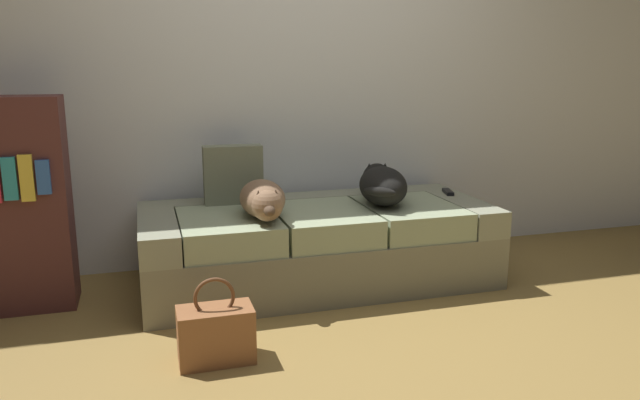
{
  "coord_description": "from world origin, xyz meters",
  "views": [
    {
      "loc": [
        -0.95,
        -2.13,
        1.25
      ],
      "look_at": [
        0.0,
        1.07,
        0.5
      ],
      "focal_mm": 34.0,
      "sensor_mm": 36.0,
      "label": 1
    }
  ],
  "objects_px": {
    "couch": "(318,245)",
    "dog_tan": "(263,199)",
    "bookshelf": "(11,205)",
    "tv_remote": "(448,192)",
    "dog_dark": "(382,184)",
    "handbag": "(216,333)",
    "throw_pillow": "(233,175)"
  },
  "relations": [
    {
      "from": "dog_dark",
      "to": "handbag",
      "type": "xyz_separation_m",
      "value": [
        -1.08,
        -0.81,
        -0.44
      ]
    },
    {
      "from": "throw_pillow",
      "to": "bookshelf",
      "type": "bearing_deg",
      "value": -171.75
    },
    {
      "from": "dog_tan",
      "to": "throw_pillow",
      "type": "height_order",
      "value": "throw_pillow"
    },
    {
      "from": "couch",
      "to": "dog_tan",
      "type": "distance_m",
      "value": 0.5
    },
    {
      "from": "dog_tan",
      "to": "couch",
      "type": "bearing_deg",
      "value": 25.01
    },
    {
      "from": "couch",
      "to": "handbag",
      "type": "xyz_separation_m",
      "value": [
        -0.69,
        -0.82,
        -0.1
      ]
    },
    {
      "from": "throw_pillow",
      "to": "bookshelf",
      "type": "relative_size",
      "value": 0.31
    },
    {
      "from": "dog_dark",
      "to": "bookshelf",
      "type": "xyz_separation_m",
      "value": [
        -2.0,
        0.08,
        -0.01
      ]
    },
    {
      "from": "dog_dark",
      "to": "tv_remote",
      "type": "distance_m",
      "value": 0.53
    },
    {
      "from": "dog_tan",
      "to": "tv_remote",
      "type": "relative_size",
      "value": 3.84
    },
    {
      "from": "throw_pillow",
      "to": "dog_tan",
      "type": "bearing_deg",
      "value": -75.93
    },
    {
      "from": "couch",
      "to": "dog_tan",
      "type": "xyz_separation_m",
      "value": [
        -0.35,
        -0.16,
        0.33
      ]
    },
    {
      "from": "dog_tan",
      "to": "throw_pillow",
      "type": "bearing_deg",
      "value": 104.07
    },
    {
      "from": "couch",
      "to": "tv_remote",
      "type": "height_order",
      "value": "tv_remote"
    },
    {
      "from": "couch",
      "to": "throw_pillow",
      "type": "xyz_separation_m",
      "value": [
        -0.45,
        0.23,
        0.4
      ]
    },
    {
      "from": "couch",
      "to": "dog_dark",
      "type": "height_order",
      "value": "dog_dark"
    },
    {
      "from": "couch",
      "to": "bookshelf",
      "type": "bearing_deg",
      "value": 177.61
    },
    {
      "from": "tv_remote",
      "to": "throw_pillow",
      "type": "xyz_separation_m",
      "value": [
        -1.34,
        0.12,
        0.16
      ]
    },
    {
      "from": "tv_remote",
      "to": "bookshelf",
      "type": "distance_m",
      "value": 2.5
    },
    {
      "from": "throw_pillow",
      "to": "dog_dark",
      "type": "bearing_deg",
      "value": -16.29
    },
    {
      "from": "dog_tan",
      "to": "dog_dark",
      "type": "height_order",
      "value": "dog_dark"
    },
    {
      "from": "dog_tan",
      "to": "throw_pillow",
      "type": "xyz_separation_m",
      "value": [
        -0.1,
        0.4,
        0.07
      ]
    },
    {
      "from": "dog_dark",
      "to": "bookshelf",
      "type": "height_order",
      "value": "bookshelf"
    },
    {
      "from": "dog_tan",
      "to": "throw_pillow",
      "type": "relative_size",
      "value": 1.69
    },
    {
      "from": "couch",
      "to": "handbag",
      "type": "bearing_deg",
      "value": -130.11
    },
    {
      "from": "dog_tan",
      "to": "dog_dark",
      "type": "distance_m",
      "value": 0.75
    },
    {
      "from": "couch",
      "to": "throw_pillow",
      "type": "relative_size",
      "value": 5.85
    },
    {
      "from": "tv_remote",
      "to": "handbag",
      "type": "bearing_deg",
      "value": -134.45
    },
    {
      "from": "throw_pillow",
      "to": "handbag",
      "type": "relative_size",
      "value": 0.9
    },
    {
      "from": "dog_dark",
      "to": "bookshelf",
      "type": "bearing_deg",
      "value": 177.81
    },
    {
      "from": "bookshelf",
      "to": "tv_remote",
      "type": "bearing_deg",
      "value": 1.07
    },
    {
      "from": "dog_dark",
      "to": "tv_remote",
      "type": "xyz_separation_m",
      "value": [
        0.5,
        0.12,
        -0.1
      ]
    }
  ]
}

